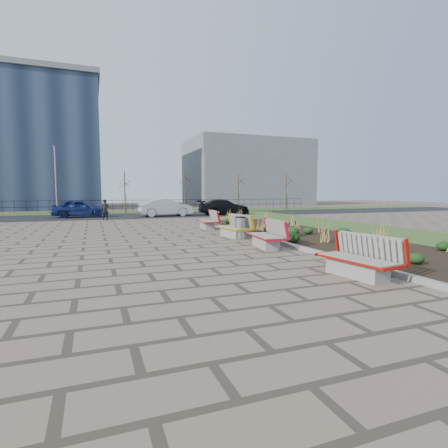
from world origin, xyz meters
name	(u,v)px	position (x,y,z in m)	size (l,w,h in m)	color
ground	(211,268)	(0.00, 0.00, 0.00)	(120.00, 120.00, 0.00)	#6F5F4C
planting_bed	(304,235)	(6.25, 5.00, 0.05)	(4.50, 18.00, 0.10)	black
planting_curb	(259,237)	(3.92, 5.00, 0.07)	(0.16, 18.00, 0.15)	gray
grass_verge_near	(383,232)	(11.00, 5.00, 0.02)	(5.00, 38.00, 0.04)	#33511E
grass_verge_far	(124,212)	(0.00, 28.00, 0.02)	(80.00, 5.00, 0.04)	#33511E
road	(130,216)	(0.00, 22.00, 0.01)	(80.00, 7.00, 0.02)	black
bench_a	(357,257)	(3.00, -2.16, 0.50)	(0.90, 2.10, 1.00)	#AC140B
bench_b	(265,234)	(3.00, 2.63, 0.50)	(0.90, 2.10, 1.00)	red
bench_c	(233,226)	(3.00, 5.85, 0.50)	(0.90, 2.10, 1.00)	#EEA80C
bench_d	(207,220)	(3.00, 9.68, 0.50)	(0.90, 2.10, 1.00)	#A3120A
litter_bin	(240,228)	(3.11, 5.24, 0.48)	(0.46, 0.46, 0.96)	#B2B2B7
pedestrian	(105,210)	(-2.13, 17.86, 0.76)	(0.56, 0.37, 1.53)	black
car_blue	(80,208)	(-3.95, 21.51, 0.73)	(1.68, 4.18, 1.42)	navy
car_silver	(166,207)	(2.80, 20.41, 0.76)	(1.56, 4.48, 1.47)	#AFB3B7
car_black	(224,207)	(8.09, 20.47, 0.70)	(1.89, 4.66, 1.35)	black
tree_b	(57,192)	(-6.00, 26.50, 2.04)	(1.40, 1.40, 4.00)	#4C3D2D
tree_c	(125,192)	(0.00, 26.50, 2.04)	(1.40, 1.40, 4.00)	#4C3D2D
tree_d	(185,192)	(6.00, 26.50, 2.04)	(1.40, 1.40, 4.00)	#4C3D2D
tree_e	(238,192)	(12.00, 26.50, 2.04)	(1.40, 1.40, 4.00)	#4C3D2D
tree_f	(286,192)	(18.00, 26.50, 2.04)	(1.40, 1.40, 4.00)	#4C3D2D
lamp_west	(56,181)	(-6.00, 26.00, 3.04)	(0.24, 0.60, 6.00)	gray
lamp_east	(205,182)	(8.00, 26.00, 3.04)	(0.24, 0.60, 6.00)	gray
railing_fence	(123,205)	(0.00, 29.50, 0.64)	(44.00, 0.10, 1.20)	black
building_grey	(247,173)	(20.00, 42.00, 5.00)	(18.00, 12.00, 10.00)	slate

